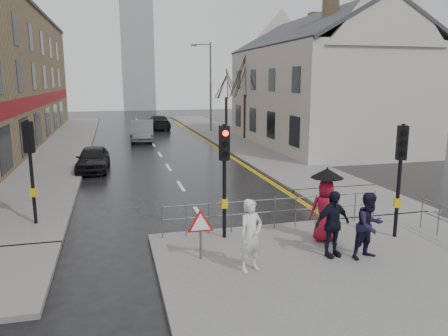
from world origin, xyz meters
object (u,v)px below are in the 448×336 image
pedestrian_a (251,235)px  pedestrian_with_umbrella (326,203)px  car_mid (142,131)px  pedestrian_d (333,224)px  car_parked (93,159)px  pedestrian_b (369,226)px

pedestrian_a → pedestrian_with_umbrella: size_ratio=0.84×
car_mid → pedestrian_with_umbrella: bearing=-76.6°
pedestrian_with_umbrella → pedestrian_d: pedestrian_with_umbrella is taller
pedestrian_a → car_parked: bearing=85.6°
pedestrian_with_umbrella → car_parked: 14.58m
pedestrian_with_umbrella → pedestrian_d: bearing=-108.0°
pedestrian_a → car_mid: bearing=71.0°
pedestrian_d → car_mid: pedestrian_d is taller
pedestrian_b → pedestrian_a: bearing=166.4°
pedestrian_d → pedestrian_a: bearing=177.6°
pedestrian_a → car_mid: size_ratio=0.36×
car_parked → pedestrian_b: bearing=-58.4°
pedestrian_d → pedestrian_with_umbrella: bearing=62.1°
car_parked → car_mid: bearing=77.3°
pedestrian_with_umbrella → pedestrian_d: 1.18m
pedestrian_a → car_mid: (-0.90, 25.49, -0.23)m
pedestrian_b → pedestrian_d: bearing=145.5°
pedestrian_a → pedestrian_d: pedestrian_a is taller
pedestrian_a → car_parked: size_ratio=0.46×
pedestrian_b → car_parked: (-7.50, 14.24, -0.36)m
car_parked → car_mid: car_mid is taller
pedestrian_b → pedestrian_with_umbrella: (-0.52, 1.44, 0.26)m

